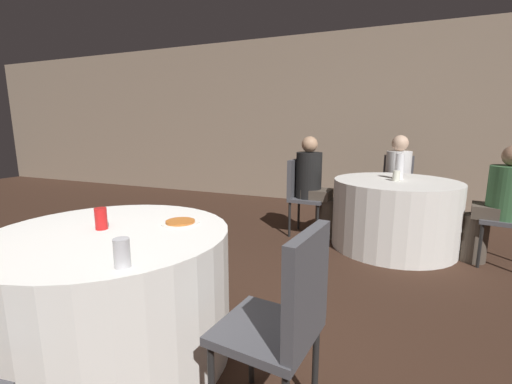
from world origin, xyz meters
TOP-DOWN VIEW (x-y plane):
  - ground_plane at (0.00, 0.00)m, footprint 16.00×16.00m
  - wall_back at (0.00, 4.62)m, footprint 16.00×0.06m
  - table_near at (-0.22, 0.07)m, footprint 1.30×1.30m
  - table_far at (1.22, 2.60)m, footprint 1.30×1.30m
  - chair_near_east at (0.83, -0.05)m, footprint 0.45×0.44m
  - chair_far_north at (1.23, 3.67)m, footprint 0.40×0.41m
  - chair_far_west at (0.16, 2.66)m, footprint 0.43×0.42m
  - person_white_shirt at (1.23, 3.50)m, footprint 0.31×0.50m
  - person_green_jacket at (2.11, 2.45)m, footprint 0.51×0.37m
  - person_black_shirt at (0.33, 2.65)m, footprint 0.49×0.31m
  - pizza_plate_near at (0.05, 0.35)m, footprint 0.22×0.22m
  - soda_can_silver at (0.20, -0.28)m, footprint 0.07×0.07m
  - soda_can_red at (-0.30, 0.09)m, footprint 0.07×0.07m
  - bottle_far at (1.24, 2.71)m, footprint 0.09×0.09m
  - cup_far at (1.21, 2.56)m, footprint 0.07×0.07m

SIDE VIEW (x-z plane):
  - ground_plane at x=0.00m, z-range 0.00..0.00m
  - table_near at x=-0.22m, z-range 0.00..0.74m
  - table_far at x=1.22m, z-range 0.00..0.74m
  - chair_near_east at x=0.83m, z-range 0.09..1.01m
  - chair_far_north at x=1.23m, z-range 0.09..1.01m
  - chair_far_west at x=0.16m, z-range 0.09..1.01m
  - person_green_jacket at x=2.11m, z-range 0.01..1.15m
  - person_black_shirt at x=0.33m, z-range -0.01..1.18m
  - person_white_shirt at x=1.23m, z-range 0.00..1.19m
  - pizza_plate_near at x=0.05m, z-range 0.74..0.76m
  - cup_far at x=1.21m, z-range 0.74..0.85m
  - soda_can_silver at x=0.20m, z-range 0.74..0.86m
  - soda_can_red at x=-0.30m, z-range 0.74..0.86m
  - bottle_far at x=1.24m, z-range 0.74..1.02m
  - wall_back at x=0.00m, z-range 0.00..2.80m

